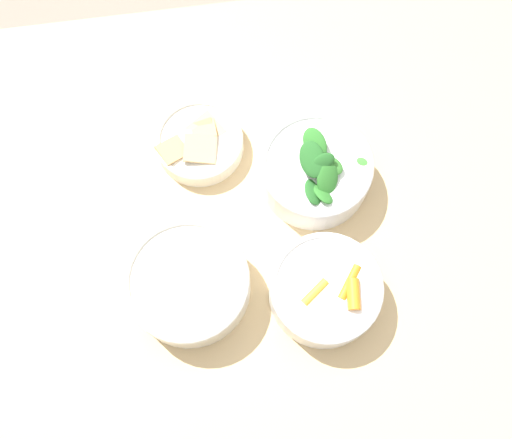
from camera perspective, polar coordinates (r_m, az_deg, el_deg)
ground_plane at (r=1.66m, az=3.83°, el=-8.62°), size 10.00×10.00×0.00m
dining_table at (r=1.04m, az=6.05°, el=-2.87°), size 1.14×0.94×0.74m
bowl_carrots at (r=0.88m, az=6.91°, el=-7.02°), size 0.17×0.17×0.08m
bowl_greens at (r=0.93m, az=5.85°, el=4.84°), size 0.18×0.18×0.11m
bowl_beans_hotdog at (r=0.88m, az=-6.71°, el=-6.46°), size 0.19×0.19×0.07m
bowl_cookies at (r=0.97m, az=-5.71°, el=7.69°), size 0.15×0.15×0.05m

